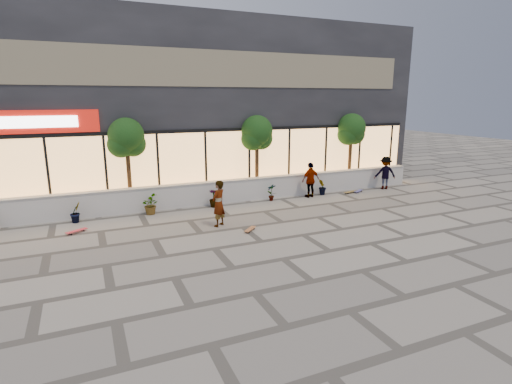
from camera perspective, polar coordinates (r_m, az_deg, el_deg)
name	(u,v)px	position (r m, az deg, el deg)	size (l,w,h in m)	color
ground	(284,259)	(12.15, 3.96, -9.53)	(80.00, 80.00, 0.00)	gray
planter_wall	(213,193)	(18.19, -6.21, -0.09)	(22.00, 0.42, 1.04)	silver
retail_building	(181,106)	(23.00, -10.66, 11.92)	(24.00, 9.17, 8.50)	black
shrub_b	(76,212)	(16.93, -24.36, -2.65)	(0.45, 0.36, 0.81)	#143E13
shrub_c	(150,205)	(17.08, -14.96, -1.76)	(0.73, 0.63, 0.81)	#143E13
shrub_d	(214,198)	(17.68, -5.98, -0.87)	(0.45, 0.45, 0.81)	#143E13
shrub_e	(271,192)	(18.68, 2.23, -0.03)	(0.43, 0.29, 0.81)	#143E13
shrub_f	(322,187)	(20.03, 9.46, 0.70)	(0.45, 0.36, 0.81)	#143E13
tree_midwest	(126,140)	(17.78, -18.02, 7.09)	(1.60, 1.50, 3.92)	#4A321A
tree_mideast	(257,135)	(19.31, 0.13, 8.17)	(1.60, 1.50, 3.92)	#4A321A
tree_east	(351,131)	(22.09, 13.46, 8.46)	(1.60, 1.50, 3.92)	#4A321A
skater_center	(219,204)	(14.93, -5.37, -1.65)	(0.64, 0.42, 1.75)	silver
skater_right_near	(311,180)	(19.40, 7.80, 1.71)	(1.00, 0.42, 1.71)	white
skater_right_far	(385,173)	(22.08, 17.97, 2.61)	(1.11, 0.64, 1.72)	maroon
skateboard_center	(250,229)	(14.52, -0.85, -5.32)	(0.64, 0.62, 0.09)	#9A5B32
skateboard_left	(77,231)	(15.70, -24.26, -5.08)	(0.76, 0.55, 0.09)	red
skateboard_right_near	(350,192)	(20.75, 13.29, 0.03)	(0.77, 0.35, 0.09)	olive
skateboard_right_far	(359,191)	(21.06, 14.44, 0.15)	(0.72, 0.51, 0.09)	#504C8C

